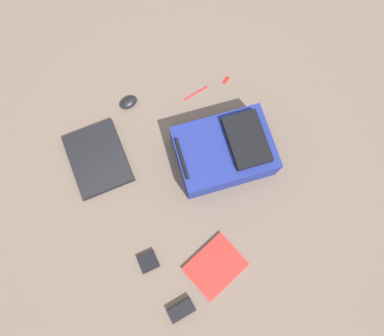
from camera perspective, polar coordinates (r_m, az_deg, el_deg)
The scene contains 9 objects.
ground_plane at distance 1.73m, azimuth -1.12°, elevation -0.53°, with size 3.71×3.71×0.00m, color brown.
backpack at distance 1.67m, azimuth 5.52°, elevation 2.83°, with size 0.46×0.54×0.20m.
laptop at distance 1.79m, azimuth -15.45°, elevation 1.50°, with size 0.40×0.34×0.03m.
book_manual at distance 1.67m, azimuth 3.92°, elevation -16.06°, with size 0.23×0.27×0.02m.
computer_mouse at distance 1.86m, azimuth -10.54°, elevation 10.72°, with size 0.06×0.10×0.04m, color black.
power_brick at distance 1.68m, azimuth -1.80°, elevation -22.64°, with size 0.06×0.12×0.03m, color black.
pen_black at distance 1.87m, azimuth 0.65°, elevation 12.46°, with size 0.01×0.01×0.15m, color red.
earbud_pouch at distance 1.68m, azimuth -7.33°, elevation -15.26°, with size 0.09×0.09×0.02m, color black.
usb_stick at distance 1.92m, azimuth 5.71°, elevation 14.42°, with size 0.02×0.05×0.01m, color #B21919.
Camera 1 is at (-0.36, 0.21, 1.68)m, focal length 31.95 mm.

